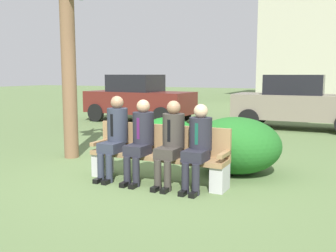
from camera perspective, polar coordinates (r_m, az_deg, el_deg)
The scene contains 11 objects.
ground_plane at distance 6.34m, azimuth -2.70°, elevation -7.87°, with size 80.00×80.00×0.00m, color #5C7544.
park_bench at distance 6.12m, azimuth -1.39°, elevation -4.24°, with size 2.28×0.44×0.90m.
seated_man_leftmost at distance 6.33m, azimuth -7.90°, elevation -1.00°, with size 0.34×0.72×1.35m.
seated_man_centerleft at distance 6.08m, azimuth -4.07°, elevation -1.53°, with size 0.34×0.72×1.30m.
seated_man_centerright at distance 5.83m, azimuth 0.46°, elevation -1.91°, with size 0.34×0.72×1.30m.
seated_man_rightmost at distance 5.66m, azimuth 4.51°, elevation -2.42°, with size 0.34×0.72×1.27m.
palm_tree_tall at distance 8.13m, azimuth -14.70°, elevation 17.13°, with size 1.50×1.46×4.36m.
shrub_near_bench at distance 6.73m, azimuth 10.03°, elevation -2.82°, with size 1.55×1.42×0.97m, color #206221.
shrub_mid_lawn at distance 8.45m, azimuth -0.05°, elevation -1.27°, with size 1.22×1.12×0.76m, color #1C7623.
parked_car_near at distance 13.85m, azimuth -4.41°, elevation 4.12°, with size 3.98×1.88×1.68m.
parked_car_far at distance 12.53m, azimuth 18.67°, elevation 3.36°, with size 3.94×1.79×1.68m.
Camera 1 is at (2.92, -5.36, 1.71)m, focal length 41.07 mm.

